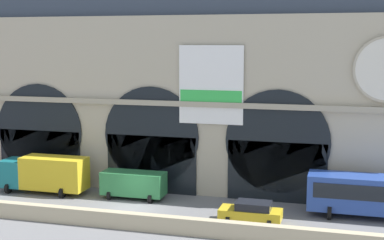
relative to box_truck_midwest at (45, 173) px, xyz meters
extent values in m
plane|color=slate|center=(8.65, -2.36, -1.70)|extent=(200.00, 200.00, 0.00)
cube|color=#BCAD8C|center=(8.65, -6.70, -1.13)|extent=(90.00, 0.70, 1.15)
cube|color=#B2A891|center=(8.65, 5.61, 5.74)|extent=(44.55, 5.94, 14.89)
cube|color=black|center=(-1.95, 2.59, 0.74)|extent=(7.92, 0.20, 4.89)
cylinder|color=black|center=(-1.95, 2.59, 3.19)|extent=(8.34, 0.20, 8.34)
cube|color=black|center=(8.65, 2.59, 0.74)|extent=(7.92, 0.20, 4.89)
cylinder|color=black|center=(8.65, 2.59, 3.19)|extent=(8.34, 0.20, 8.34)
cube|color=black|center=(19.26, 2.59, 0.74)|extent=(7.92, 0.20, 4.89)
cylinder|color=black|center=(19.26, 2.59, 3.19)|extent=(8.34, 0.20, 8.34)
cube|color=white|center=(13.86, 2.47, 7.61)|extent=(5.31, 0.12, 6.36)
cube|color=green|center=(13.86, 2.39, 6.66)|extent=(5.10, 0.04, 1.05)
cube|color=#A49A85|center=(8.65, 2.49, 6.01)|extent=(44.55, 0.50, 0.44)
cube|color=#19727A|center=(-2.86, 0.00, -0.13)|extent=(2.00, 2.30, 2.30)
cube|color=gold|center=(0.89, 0.00, 0.07)|extent=(5.50, 2.30, 2.70)
cylinder|color=black|center=(-2.96, -1.04, -1.28)|extent=(0.28, 0.84, 0.84)
cylinder|color=black|center=(-2.96, 1.03, -1.28)|extent=(0.28, 0.84, 0.84)
cylinder|color=black|center=(2.14, -1.04, -1.28)|extent=(0.28, 0.84, 0.84)
cylinder|color=black|center=(2.14, 1.03, -1.28)|extent=(0.28, 0.84, 0.84)
cube|color=#2D7A42|center=(7.87, 0.41, -0.43)|extent=(5.20, 2.00, 1.86)
cylinder|color=black|center=(6.11, -0.49, -1.36)|extent=(0.28, 0.68, 0.68)
cylinder|color=black|center=(6.11, 1.31, -1.36)|extent=(0.28, 0.68, 0.68)
cylinder|color=black|center=(9.64, -0.49, -1.36)|extent=(0.28, 0.68, 0.68)
cylinder|color=black|center=(9.64, 1.31, -1.36)|extent=(0.28, 0.68, 0.68)
cube|color=gold|center=(18.15, -3.16, -1.05)|extent=(4.40, 1.80, 0.70)
cube|color=black|center=(18.37, -3.16, -0.43)|extent=(2.46, 1.62, 0.55)
cylinder|color=black|center=(16.70, -3.97, -1.40)|extent=(0.28, 0.60, 0.60)
cylinder|color=black|center=(16.70, -2.35, -1.40)|extent=(0.28, 0.60, 0.60)
cylinder|color=black|center=(19.61, -3.97, -1.40)|extent=(0.28, 0.60, 0.60)
cylinder|color=black|center=(19.61, -2.35, -1.40)|extent=(0.28, 0.60, 0.60)
cylinder|color=black|center=(23.55, -0.86, -1.20)|extent=(0.28, 1.00, 1.00)
cylinder|color=black|center=(23.55, 1.39, -1.20)|extent=(0.28, 1.00, 1.00)
camera|label=1|loc=(24.39, -40.94, 11.12)|focal=52.00mm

